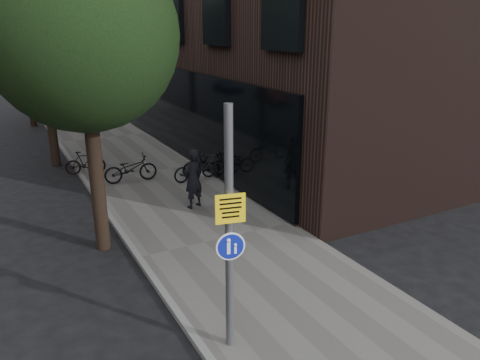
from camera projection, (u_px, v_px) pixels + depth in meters
ground at (282, 308)px, 9.57m from camera, size 120.00×120.00×0.00m
sidewalk at (146, 173)px, 18.02m from camera, size 4.50×60.00×0.12m
curb_edge at (86, 182)px, 17.01m from camera, size 0.15×60.00×0.13m
street_tree_near at (85, 43)px, 10.70m from camera, size 4.40×4.40×7.50m
street_tree_mid at (41, 36)px, 17.80m from camera, size 5.00×5.00×7.80m
street_tree_far at (22, 32)px, 25.32m from camera, size 5.00×5.00×7.80m
signpost at (229, 233)px, 7.65m from camera, size 0.49×0.14×4.28m
pedestrian at (193, 179)px, 14.27m from camera, size 0.79×0.65×1.86m
parked_bike_facade_near at (195, 168)px, 16.95m from camera, size 1.81×0.83×0.92m
parked_bike_facade_far at (207, 165)px, 17.05m from camera, size 1.87×1.00×1.08m
parked_bike_curb_near at (131, 169)px, 16.75m from camera, size 1.92×0.81×0.99m
parked_bike_curb_far at (85, 162)px, 17.67m from camera, size 1.52×0.70×0.88m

